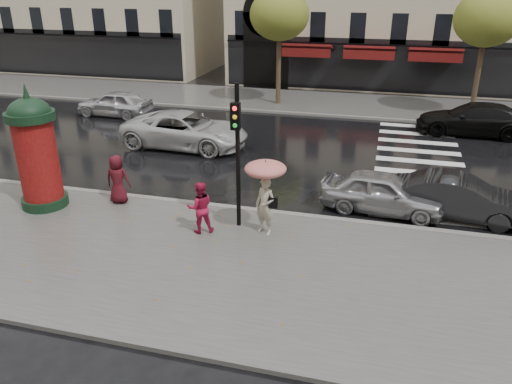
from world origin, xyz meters
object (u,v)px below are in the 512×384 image
(car_silver, at_px, (383,192))
(car_far_silver, at_px, (115,103))
(car_darkgrey, at_px, (459,198))
(woman_umbrella, at_px, (265,185))
(morris_column, at_px, (36,149))
(man_burgundy, at_px, (118,179))
(traffic_light, at_px, (237,144))
(woman_red, at_px, (200,207))
(car_white, at_px, (185,130))
(car_black, at_px, (473,119))

(car_silver, distance_m, car_far_silver, 17.25)
(car_silver, xyz_separation_m, car_darkgrey, (2.37, 0.15, 0.01))
(woman_umbrella, xyz_separation_m, morris_column, (-7.58, 0.01, 0.43))
(man_burgundy, relative_size, traffic_light, 0.38)
(woman_umbrella, height_order, car_far_silver, woman_umbrella)
(car_silver, bearing_deg, traffic_light, 126.44)
(man_burgundy, bearing_deg, morris_column, 16.24)
(woman_red, relative_size, car_darkgrey, 0.38)
(man_burgundy, height_order, car_darkgrey, man_burgundy)
(car_white, distance_m, car_far_silver, 7.23)
(traffic_light, xyz_separation_m, car_silver, (4.20, 2.48, -2.08))
(traffic_light, height_order, car_black, traffic_light)
(woman_umbrella, bearing_deg, woman_red, -166.99)
(car_darkgrey, relative_size, car_far_silver, 1.00)
(man_burgundy, xyz_separation_m, car_darkgrey, (10.98, 1.95, -0.26))
(woman_red, distance_m, morris_column, 5.84)
(car_black, bearing_deg, car_white, -66.07)
(car_silver, relative_size, car_darkgrey, 0.95)
(woman_umbrella, height_order, car_silver, woman_umbrella)
(woman_red, distance_m, car_white, 8.67)
(woman_red, bearing_deg, morris_column, -31.60)
(woman_red, xyz_separation_m, car_darkgrey, (7.55, 3.26, -0.22))
(woman_red, distance_m, car_far_silver, 15.38)
(car_far_silver, bearing_deg, car_black, 95.91)
(car_silver, height_order, car_far_silver, car_far_silver)
(car_silver, bearing_deg, woman_umbrella, 134.82)
(woman_umbrella, bearing_deg, traffic_light, 167.93)
(traffic_light, distance_m, car_black, 15.24)
(morris_column, relative_size, car_silver, 1.02)
(man_burgundy, xyz_separation_m, car_far_silver, (-6.17, 10.70, -0.23))
(car_darkgrey, height_order, car_black, car_black)
(traffic_light, xyz_separation_m, car_far_silver, (-10.58, 11.38, -2.05))
(car_far_silver, bearing_deg, traffic_light, 44.89)
(man_burgundy, height_order, morris_column, morris_column)
(woman_red, height_order, car_white, woman_red)
(car_silver, relative_size, car_far_silver, 0.95)
(morris_column, height_order, car_silver, morris_column)
(man_burgundy, xyz_separation_m, morris_column, (-2.28, -0.86, 1.13))
(man_burgundy, height_order, car_black, man_burgundy)
(woman_umbrella, height_order, man_burgundy, woman_umbrella)
(car_darkgrey, relative_size, car_black, 0.79)
(woman_red, bearing_deg, woman_umbrella, 165.86)
(car_darkgrey, height_order, car_far_silver, car_far_silver)
(woman_umbrella, relative_size, car_silver, 0.58)
(woman_red, xyz_separation_m, car_far_silver, (-9.60, 12.01, -0.20))
(car_white, relative_size, car_black, 1.07)
(man_burgundy, xyz_separation_m, car_silver, (8.60, 1.80, -0.27))
(morris_column, height_order, car_darkgrey, morris_column)
(woman_umbrella, xyz_separation_m, car_white, (-5.57, 7.41, -0.86))
(car_far_silver, bearing_deg, car_darkgrey, 64.94)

